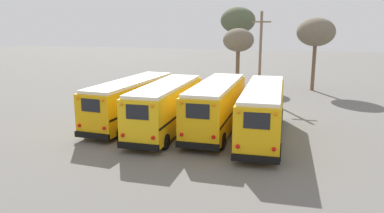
% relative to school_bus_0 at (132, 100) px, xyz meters
% --- Properties ---
extents(ground_plane, '(160.00, 160.00, 0.00)m').
position_rel_school_bus_0_xyz_m(ground_plane, '(4.74, -1.18, -1.71)').
color(ground_plane, '#66635E').
extents(school_bus_0, '(2.99, 10.28, 3.17)m').
position_rel_school_bus_0_xyz_m(school_bus_0, '(0.00, 0.00, 0.00)').
color(school_bus_0, '#E5A00C').
rests_on(school_bus_0, ground).
extents(school_bus_1, '(2.63, 9.68, 3.26)m').
position_rel_school_bus_0_xyz_m(school_bus_1, '(3.16, -1.35, 0.05)').
color(school_bus_1, yellow).
rests_on(school_bus_1, ground).
extents(school_bus_2, '(2.64, 10.00, 3.31)m').
position_rel_school_bus_0_xyz_m(school_bus_2, '(6.32, -0.27, 0.08)').
color(school_bus_2, '#EAAA0F').
rests_on(school_bus_2, ground).
extents(school_bus_3, '(2.86, 10.85, 3.31)m').
position_rel_school_bus_0_xyz_m(school_bus_3, '(9.48, -1.01, 0.09)').
color(school_bus_3, '#EAAA0F').
rests_on(school_bus_3, ground).
extents(utility_pole, '(1.80, 0.26, 8.27)m').
position_rel_school_bus_0_xyz_m(utility_pole, '(7.75, 12.67, 2.61)').
color(utility_pole, '#75604C').
rests_on(utility_pole, ground).
extents(bare_tree_0, '(4.13, 4.13, 9.03)m').
position_rel_school_bus_0_xyz_m(bare_tree_0, '(4.07, 21.18, 5.74)').
color(bare_tree_0, '#473323').
rests_on(bare_tree_0, ground).
extents(bare_tree_1, '(4.00, 4.00, 7.75)m').
position_rel_school_bus_0_xyz_m(bare_tree_1, '(12.91, 18.12, 4.48)').
color(bare_tree_1, brown).
rests_on(bare_tree_1, ground).
extents(bare_tree_2, '(3.23, 3.23, 6.64)m').
position_rel_school_bus_0_xyz_m(bare_tree_2, '(5.17, 15.16, 3.64)').
color(bare_tree_2, brown).
rests_on(bare_tree_2, ground).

